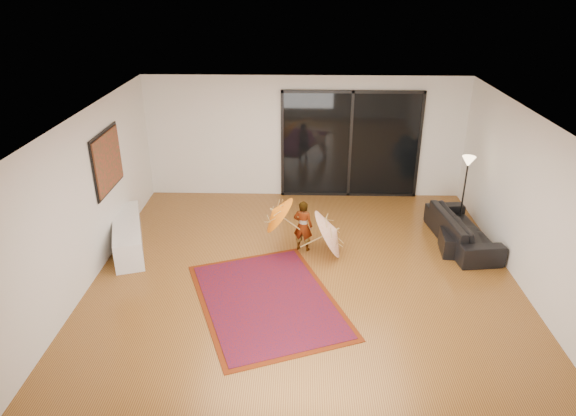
{
  "coord_description": "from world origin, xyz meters",
  "views": [
    {
      "loc": [
        -0.08,
        -7.4,
        4.64
      ],
      "look_at": [
        -0.29,
        0.31,
        1.1
      ],
      "focal_mm": 32.0,
      "sensor_mm": 36.0,
      "label": 1
    }
  ],
  "objects_px": {
    "media_console": "(128,235)",
    "child": "(303,226)",
    "sofa": "(462,229)",
    "ottoman": "(459,243)"
  },
  "relations": [
    {
      "from": "ottoman",
      "to": "media_console",
      "type": "bearing_deg",
      "value": 179.87
    },
    {
      "from": "sofa",
      "to": "ottoman",
      "type": "height_order",
      "value": "sofa"
    },
    {
      "from": "media_console",
      "to": "child",
      "type": "height_order",
      "value": "child"
    },
    {
      "from": "media_console",
      "to": "child",
      "type": "xyz_separation_m",
      "value": [
        3.22,
        0.01,
        0.22
      ]
    },
    {
      "from": "ottoman",
      "to": "child",
      "type": "bearing_deg",
      "value": 179.43
    },
    {
      "from": "sofa",
      "to": "ottoman",
      "type": "xyz_separation_m",
      "value": [
        -0.15,
        -0.37,
        -0.11
      ]
    },
    {
      "from": "media_console",
      "to": "ottoman",
      "type": "relative_size",
      "value": 2.97
    },
    {
      "from": "sofa",
      "to": "ottoman",
      "type": "distance_m",
      "value": 0.41
    },
    {
      "from": "ottoman",
      "to": "sofa",
      "type": "bearing_deg",
      "value": 68.37
    },
    {
      "from": "sofa",
      "to": "ottoman",
      "type": "relative_size",
      "value": 3.09
    }
  ]
}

